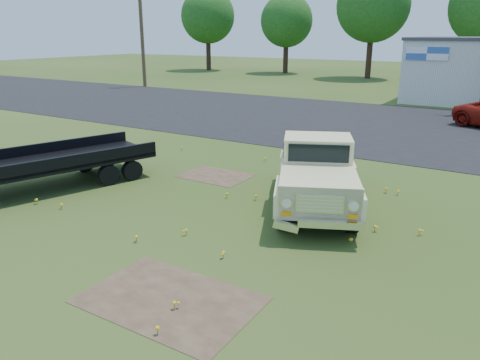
# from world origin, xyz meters

# --- Properties ---
(ground) EXTENTS (140.00, 140.00, 0.00)m
(ground) POSITION_xyz_m (0.00, 0.00, 0.00)
(ground) COLOR #2C4817
(ground) RESTS_ON ground
(asphalt_lot) EXTENTS (90.00, 14.00, 0.02)m
(asphalt_lot) POSITION_xyz_m (0.00, 15.00, 0.00)
(asphalt_lot) COLOR black
(asphalt_lot) RESTS_ON ground
(dirt_patch_a) EXTENTS (3.00, 2.00, 0.01)m
(dirt_patch_a) POSITION_xyz_m (1.50, -3.00, 0.00)
(dirt_patch_a) COLOR #483526
(dirt_patch_a) RESTS_ON ground
(dirt_patch_b) EXTENTS (2.20, 1.60, 0.01)m
(dirt_patch_b) POSITION_xyz_m (-2.00, 3.50, 0.00)
(dirt_patch_b) COLOR #483526
(dirt_patch_b) RESTS_ON ground
(utility_pole_west) EXTENTS (1.60, 0.30, 9.00)m
(utility_pole_west) POSITION_xyz_m (-22.00, 22.00, 4.60)
(utility_pole_west) COLOR #4D3523
(utility_pole_west) RESTS_ON ground
(treeline_a) EXTENTS (6.40, 6.40, 9.52)m
(treeline_a) POSITION_xyz_m (-28.00, 40.00, 6.30)
(treeline_a) COLOR #322017
(treeline_a) RESTS_ON ground
(treeline_b) EXTENTS (5.76, 5.76, 8.57)m
(treeline_b) POSITION_xyz_m (-18.00, 41.00, 5.67)
(treeline_b) COLOR #322017
(treeline_b) RESTS_ON ground
(treeline_c) EXTENTS (7.04, 7.04, 10.47)m
(treeline_c) POSITION_xyz_m (-8.00, 39.50, 6.93)
(treeline_c) COLOR #322017
(treeline_c) RESTS_ON ground
(vintage_pickup_truck) EXTENTS (4.02, 5.63, 1.91)m
(vintage_pickup_truck) POSITION_xyz_m (1.82, 2.63, 0.95)
(vintage_pickup_truck) COLOR beige
(vintage_pickup_truck) RESTS_ON ground
(flatbed_trailer) EXTENTS (4.15, 6.86, 1.77)m
(flatbed_trailer) POSITION_xyz_m (-5.55, 0.02, 0.89)
(flatbed_trailer) COLOR black
(flatbed_trailer) RESTS_ON ground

